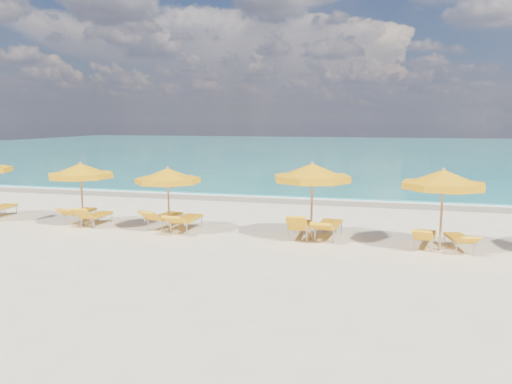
# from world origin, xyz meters

# --- Properties ---
(ground_plane) EXTENTS (120.00, 120.00, 0.00)m
(ground_plane) POSITION_xyz_m (0.00, 0.00, 0.00)
(ground_plane) COLOR beige
(ocean) EXTENTS (120.00, 80.00, 0.30)m
(ocean) POSITION_xyz_m (0.00, 48.00, 0.00)
(ocean) COLOR #157771
(ocean) RESTS_ON ground
(wet_sand_band) EXTENTS (120.00, 2.60, 0.01)m
(wet_sand_band) POSITION_xyz_m (0.00, 7.40, 0.00)
(wet_sand_band) COLOR tan
(wet_sand_band) RESTS_ON ground
(foam_line) EXTENTS (120.00, 1.20, 0.03)m
(foam_line) POSITION_xyz_m (0.00, 8.20, 0.00)
(foam_line) COLOR white
(foam_line) RESTS_ON ground
(whitecap_near) EXTENTS (14.00, 0.36, 0.05)m
(whitecap_near) POSITION_xyz_m (-6.00, 17.00, 0.00)
(whitecap_near) COLOR white
(whitecap_near) RESTS_ON ground
(whitecap_far) EXTENTS (18.00, 0.30, 0.05)m
(whitecap_far) POSITION_xyz_m (8.00, 24.00, 0.00)
(whitecap_far) COLOR white
(whitecap_far) RESTS_ON ground
(umbrella_3) EXTENTS (2.82, 2.82, 2.30)m
(umbrella_3) POSITION_xyz_m (-5.95, -0.22, 1.96)
(umbrella_3) COLOR tan
(umbrella_3) RESTS_ON ground
(umbrella_4) EXTENTS (2.87, 2.87, 2.22)m
(umbrella_4) POSITION_xyz_m (-2.59, -0.30, 1.89)
(umbrella_4) COLOR tan
(umbrella_4) RESTS_ON ground
(umbrella_5) EXTENTS (2.75, 2.75, 2.48)m
(umbrella_5) POSITION_xyz_m (2.25, -0.22, 2.12)
(umbrella_5) COLOR tan
(umbrella_5) RESTS_ON ground
(umbrella_6) EXTENTS (2.91, 2.91, 2.41)m
(umbrella_6) POSITION_xyz_m (6.07, -0.52, 2.06)
(umbrella_6) COLOR tan
(umbrella_6) RESTS_ON ground
(lounger_3_left) EXTENTS (0.72, 1.92, 0.72)m
(lounger_3_left) POSITION_xyz_m (-6.47, 0.37, 0.22)
(lounger_3_left) COLOR #A5A8AD
(lounger_3_left) RESTS_ON ground
(lounger_3_right) EXTENTS (0.62, 1.71, 0.80)m
(lounger_3_right) POSITION_xyz_m (-5.56, -0.00, 0.21)
(lounger_3_right) COLOR #A5A8AD
(lounger_3_right) RESTS_ON ground
(lounger_4_left) EXTENTS (0.91, 2.00, 0.80)m
(lounger_4_left) POSITION_xyz_m (-3.00, 0.25, 0.23)
(lounger_4_left) COLOR #A5A8AD
(lounger_4_left) RESTS_ON ground
(lounger_4_right) EXTENTS (0.72, 2.03, 0.76)m
(lounger_4_right) POSITION_xyz_m (-2.08, -0.02, 0.24)
(lounger_4_right) COLOR #A5A8AD
(lounger_4_right) RESTS_ON ground
(lounger_5_left) EXTENTS (0.70, 1.87, 0.92)m
(lounger_5_left) POSITION_xyz_m (1.87, -0.03, 0.24)
(lounger_5_left) COLOR #A5A8AD
(lounger_5_left) RESTS_ON ground
(lounger_5_right) EXTENTS (0.85, 2.14, 0.76)m
(lounger_5_right) POSITION_xyz_m (2.75, 0.18, 0.24)
(lounger_5_right) COLOR #A5A8AD
(lounger_5_right) RESTS_ON ground
(lounger_6_left) EXTENTS (0.82, 1.76, 0.73)m
(lounger_6_left) POSITION_xyz_m (5.67, -0.28, 0.21)
(lounger_6_left) COLOR #A5A8AD
(lounger_6_left) RESTS_ON ground
(lounger_6_right) EXTENTS (0.85, 1.74, 0.64)m
(lounger_6_right) POSITION_xyz_m (6.62, -0.36, 0.20)
(lounger_6_right) COLOR #A5A8AD
(lounger_6_right) RESTS_ON ground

